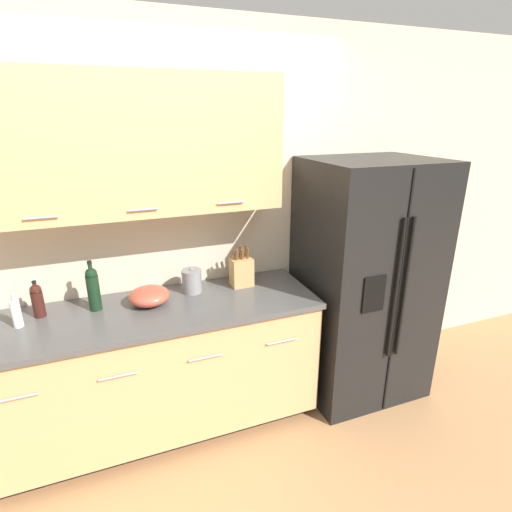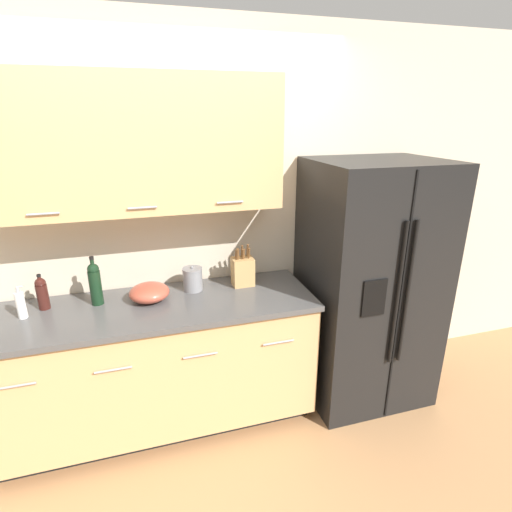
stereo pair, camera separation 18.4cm
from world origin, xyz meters
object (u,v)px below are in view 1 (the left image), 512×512
Objects in this scene: knife_block at (242,271)px; soap_dispenser at (16,313)px; mixing_bowl at (149,296)px; wine_bottle at (93,288)px; steel_canister at (192,281)px; oil_bottle at (37,300)px; refrigerator at (364,281)px.

knife_block is 1.35m from soap_dispenser.
soap_dispenser is 0.72m from mixing_bowl.
wine_bottle reaches higher than steel_canister.
soap_dispenser is at bearing -136.88° from oil_bottle.
knife_block reaches higher than oil_bottle.
wine_bottle is 0.60m from steel_canister.
refrigerator reaches higher than knife_block.
oil_bottle reaches higher than soap_dispenser.
soap_dispenser is (-0.40, -0.07, -0.06)m from wine_bottle.
soap_dispenser is at bearing -178.20° from mixing_bowl.
mixing_bowl is at bearing 1.80° from soap_dispenser.
knife_block is at bearing 6.25° from mixing_bowl.
steel_canister is at bearing 5.95° from soap_dispenser.
wine_bottle reaches higher than oil_bottle.
mixing_bowl is at bearing -8.02° from wine_bottle.
wine_bottle reaches higher than soap_dispenser.
steel_canister is at bearing 170.92° from refrigerator.
knife_block reaches higher than soap_dispenser.
soap_dispenser is (-2.22, 0.09, 0.12)m from refrigerator.
oil_bottle is 0.90m from steel_canister.
knife_block reaches higher than steel_canister.
soap_dispenser is 0.14m from oil_bottle.
knife_block is 1.25m from oil_bottle.
oil_bottle is at bearing -179.18° from steel_canister.
wine_bottle is at bearing -4.66° from oil_bottle.
refrigerator is at bearing -9.08° from steel_canister.
knife_block is at bearing -2.19° from steel_canister.
soap_dispenser is at bearing -170.60° from wine_bottle.
soap_dispenser reaches higher than steel_canister.
refrigerator is 1.51m from mixing_bowl.
mixing_bowl is (-0.29, -0.08, -0.02)m from steel_canister.
steel_canister is at bearing 177.81° from knife_block.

